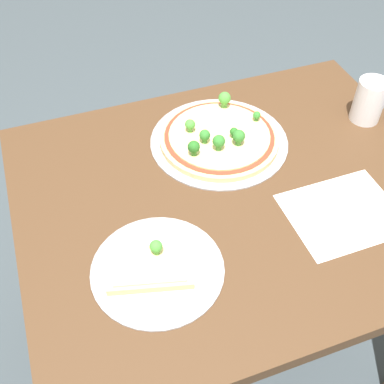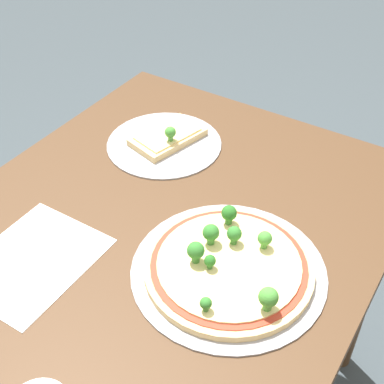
{
  "view_description": "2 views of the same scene",
  "coord_description": "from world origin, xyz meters",
  "px_view_note": "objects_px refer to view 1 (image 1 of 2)",
  "views": [
    {
      "loc": [
        -0.35,
        -0.68,
        1.56
      ],
      "look_at": [
        -0.11,
        0.01,
        0.77
      ],
      "focal_mm": 45.0,
      "sensor_mm": 36.0,
      "label": 1
    },
    {
      "loc": [
        0.59,
        0.45,
        1.48
      ],
      "look_at": [
        -0.11,
        0.01,
        0.77
      ],
      "focal_mm": 50.0,
      "sensor_mm": 36.0,
      "label": 2
    }
  ],
  "objects_px": {
    "drinking_cup": "(369,101)",
    "pizza_tray_whole": "(219,138)",
    "dining_table": "(234,222)",
    "pizza_tray_slice": "(154,268)"
  },
  "relations": [
    {
      "from": "pizza_tray_whole",
      "to": "drinking_cup",
      "type": "xyz_separation_m",
      "value": [
        0.4,
        -0.04,
        0.04
      ]
    },
    {
      "from": "dining_table",
      "to": "pizza_tray_slice",
      "type": "relative_size",
      "value": 3.74
    },
    {
      "from": "pizza_tray_slice",
      "to": "drinking_cup",
      "type": "distance_m",
      "value": 0.72
    },
    {
      "from": "pizza_tray_whole",
      "to": "pizza_tray_slice",
      "type": "bearing_deg",
      "value": -130.1
    },
    {
      "from": "dining_table",
      "to": "drinking_cup",
      "type": "distance_m",
      "value": 0.48
    },
    {
      "from": "dining_table",
      "to": "pizza_tray_whole",
      "type": "distance_m",
      "value": 0.22
    },
    {
      "from": "pizza_tray_slice",
      "to": "drinking_cup",
      "type": "height_order",
      "value": "drinking_cup"
    },
    {
      "from": "pizza_tray_slice",
      "to": "drinking_cup",
      "type": "bearing_deg",
      "value": 22.36
    },
    {
      "from": "dining_table",
      "to": "drinking_cup",
      "type": "bearing_deg",
      "value": 16.76
    },
    {
      "from": "drinking_cup",
      "to": "pizza_tray_whole",
      "type": "bearing_deg",
      "value": 173.85
    }
  ]
}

